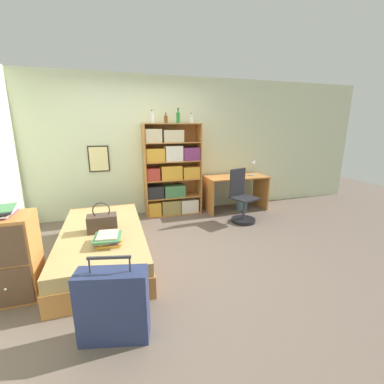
% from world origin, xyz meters
% --- Properties ---
extents(ground_plane, '(14.00, 14.00, 0.00)m').
position_xyz_m(ground_plane, '(0.00, 0.00, 0.00)').
color(ground_plane, '#66564C').
extents(wall_back, '(10.00, 0.09, 2.60)m').
position_xyz_m(wall_back, '(-0.00, 1.69, 1.30)').
color(wall_back, beige).
rests_on(wall_back, ground_plane).
extents(bed, '(1.04, 2.10, 0.40)m').
position_xyz_m(bed, '(-0.67, 0.02, 0.20)').
color(bed, '#B77538').
rests_on(bed, ground_plane).
extents(handbag, '(0.36, 0.21, 0.38)m').
position_xyz_m(handbag, '(-0.66, -0.03, 0.51)').
color(handbag, '#47382D').
rests_on(handbag, bed).
extents(book_stack_on_bed, '(0.33, 0.35, 0.11)m').
position_xyz_m(book_stack_on_bed, '(-0.59, -0.44, 0.45)').
color(book_stack_on_bed, gold).
rests_on(book_stack_on_bed, bed).
extents(suitcase, '(0.59, 0.33, 0.74)m').
position_xyz_m(suitcase, '(-0.56, -1.43, 0.31)').
color(suitcase, navy).
rests_on(suitcase, ground_plane).
extents(dresser, '(0.49, 0.45, 0.87)m').
position_xyz_m(dresser, '(-1.52, -0.57, 0.43)').
color(dresser, '#B77538').
rests_on(dresser, ground_plane).
extents(bookcase, '(1.07, 0.35, 1.74)m').
position_xyz_m(bookcase, '(0.58, 1.46, 0.81)').
color(bookcase, '#B77538').
rests_on(bookcase, ground_plane).
extents(bottle_green, '(0.06, 0.06, 0.23)m').
position_xyz_m(bottle_green, '(0.26, 1.47, 1.83)').
color(bottle_green, '#B7BCC1').
rests_on(bottle_green, bookcase).
extents(bottle_brown, '(0.07, 0.07, 0.18)m').
position_xyz_m(bottle_brown, '(0.50, 1.44, 1.82)').
color(bottle_brown, brown).
rests_on(bottle_brown, bookcase).
extents(bottle_clear, '(0.07, 0.07, 0.27)m').
position_xyz_m(bottle_clear, '(0.73, 1.42, 1.85)').
color(bottle_clear, '#1E6B2D').
rests_on(bottle_clear, bookcase).
extents(bottle_blue, '(0.06, 0.06, 0.19)m').
position_xyz_m(bottle_blue, '(0.98, 1.43, 1.82)').
color(bottle_blue, '#B7BCC1').
rests_on(bottle_blue, bookcase).
extents(desk, '(1.24, 0.62, 0.71)m').
position_xyz_m(desk, '(1.90, 1.33, 0.50)').
color(desk, '#B77538').
rests_on(desk, ground_plane).
extents(desk_lamp, '(0.17, 0.12, 0.35)m').
position_xyz_m(desk_lamp, '(2.28, 1.31, 0.93)').
color(desk_lamp, '#ADA89E').
rests_on(desk_lamp, desk).
extents(desk_chair, '(0.51, 0.51, 0.95)m').
position_xyz_m(desk_chair, '(1.71, 0.67, 0.32)').
color(desk_chair, black).
rests_on(desk_chair, ground_plane).
extents(waste_bin, '(0.24, 0.24, 0.27)m').
position_xyz_m(waste_bin, '(2.04, 1.27, 0.13)').
color(waste_bin, slate).
rests_on(waste_bin, ground_plane).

